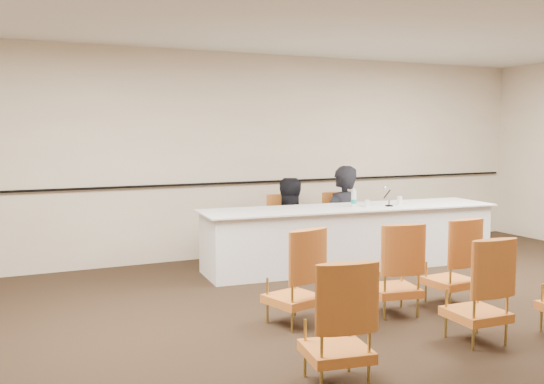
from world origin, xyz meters
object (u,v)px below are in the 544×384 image
(aud_chair_front_right, at_px, (451,261))
(aud_chair_back_mid, at_px, (477,289))
(panel_table, at_px, (350,237))
(panelist_main, at_px, (342,230))
(coffee_cup, at_px, (399,201))
(panelist_main_chair, at_px, (342,225))
(microphone, at_px, (389,197))
(aud_chair_back_left, at_px, (336,321))
(panelist_second, at_px, (287,238))
(panelist_second_chair, at_px, (287,229))
(water_bottle, at_px, (354,198))
(aud_chair_front_left, at_px, (294,276))
(aud_chair_front_mid, at_px, (394,268))
(drinking_glass, at_px, (367,203))

(aud_chair_front_right, xyz_separation_m, aud_chair_back_mid, (-0.59, -0.99, 0.00))
(panel_table, height_order, panelist_main, panelist_main)
(coffee_cup, bearing_deg, panelist_main_chair, 125.03)
(microphone, height_order, aud_chair_back_left, microphone)
(panelist_second, bearing_deg, panel_table, 141.24)
(panelist_second_chair, height_order, water_bottle, water_bottle)
(microphone, height_order, aud_chair_front_left, microphone)
(panelist_main, bearing_deg, aud_chair_front_left, 36.48)
(panelist_main_chair, distance_m, microphone, 0.96)
(panelist_main, relative_size, coffee_cup, 16.29)
(panelist_second, bearing_deg, panelist_second_chair, -0.00)
(panel_table, height_order, aud_chair_back_mid, aud_chair_back_mid)
(aud_chair_front_mid, relative_size, aud_chair_back_left, 1.00)
(aud_chair_front_mid, distance_m, aud_chair_back_left, 1.89)
(drinking_glass, distance_m, aud_chair_back_left, 3.97)
(panel_table, distance_m, aud_chair_back_mid, 3.07)
(coffee_cup, bearing_deg, panelist_second, 150.35)
(panelist_main_chair, bearing_deg, panelist_main, 0.00)
(panelist_second, height_order, water_bottle, panelist_second)
(panelist_second, bearing_deg, aud_chair_front_left, 71.69)
(aud_chair_front_left, bearing_deg, aud_chair_front_mid, -21.92)
(microphone, xyz_separation_m, drinking_glass, (-0.30, 0.08, -0.08))
(panelist_second, xyz_separation_m, aud_chair_front_left, (-1.21, -2.55, 0.13))
(aud_chair_back_mid, bearing_deg, coffee_cup, 67.72)
(water_bottle, height_order, aud_chair_front_right, water_bottle)
(panelist_main, xyz_separation_m, coffee_cup, (0.49, -0.70, 0.49))
(aud_chair_front_mid, bearing_deg, panelist_second_chair, 98.22)
(panelist_second, xyz_separation_m, aud_chair_front_mid, (-0.13, -2.68, 0.13))
(drinking_glass, bearing_deg, panelist_second_chair, 137.15)
(panelist_second_chair, xyz_separation_m, water_bottle, (0.68, -0.67, 0.48))
(panelist_main_chair, bearing_deg, aud_chair_back_left, -117.50)
(panelist_second, relative_size, aud_chair_front_right, 1.81)
(panelist_main, height_order, drinking_glass, panelist_main)
(aud_chair_front_mid, relative_size, aud_chair_front_right, 1.00)
(water_bottle, xyz_separation_m, aud_chair_front_mid, (-0.81, -2.01, -0.48))
(water_bottle, bearing_deg, panelist_main, 72.27)
(aud_chair_back_mid, bearing_deg, aud_chair_front_mid, 101.99)
(drinking_glass, bearing_deg, aud_chair_front_right, -96.17)
(aud_chair_back_mid, bearing_deg, panel_table, 81.14)
(panelist_main_chair, height_order, microphone, microphone)
(panel_table, xyz_separation_m, panelist_main, (0.23, 0.58, -0.01))
(panelist_second, bearing_deg, microphone, 149.98)
(water_bottle, height_order, aud_chair_back_mid, water_bottle)
(aud_chair_front_left, bearing_deg, aud_chair_back_mid, -56.74)
(panelist_second, relative_size, drinking_glass, 17.21)
(panelist_second, relative_size, coffee_cup, 14.66)
(panelist_second, xyz_separation_m, drinking_glass, (0.83, -0.77, 0.54))
(panelist_second_chair, bearing_deg, water_bottle, -39.70)
(panelist_second_chair, relative_size, aud_chair_back_mid, 1.00)
(panel_table, xyz_separation_m, aud_chair_front_mid, (-0.77, -2.03, 0.06))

